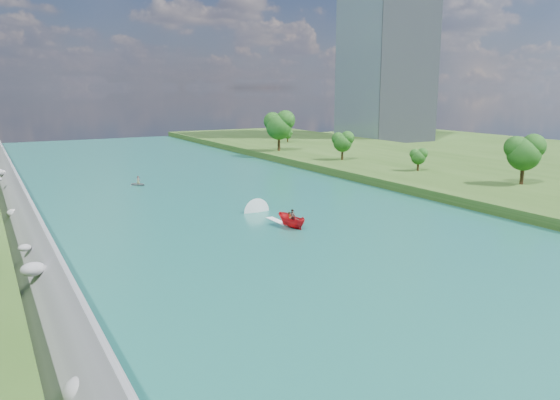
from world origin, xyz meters
TOP-DOWN VIEW (x-y plane):
  - ground at (0.00, 0.00)m, footprint 260.00×260.00m
  - river_water at (0.00, 20.00)m, footprint 55.00×240.00m
  - berm_east at (49.50, 20.00)m, footprint 44.00×240.00m
  - riprap_bank at (-25.85, 19.16)m, footprint 4.51×236.00m
  - office_tower at (82.50, 95.00)m, footprint 22.00×22.00m
  - trees_east at (37.90, 34.71)m, footprint 16.86×130.50m
  - motorboat at (2.09, 15.26)m, footprint 3.60×19.08m
  - raft at (-6.21, 50.17)m, footprint 3.05×3.29m

SIDE VIEW (x-z plane):
  - ground at x=0.00m, z-range 0.00..0.00m
  - river_water at x=0.00m, z-range 0.00..0.10m
  - raft at x=-6.21m, z-range -0.33..1.21m
  - berm_east at x=49.50m, z-range 0.00..1.50m
  - motorboat at x=2.09m, z-range -0.14..1.80m
  - riprap_bank at x=-25.85m, z-range -0.22..3.83m
  - trees_east at x=37.90m, z-range 0.43..11.30m
  - office_tower at x=82.50m, z-range 0.00..60.00m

